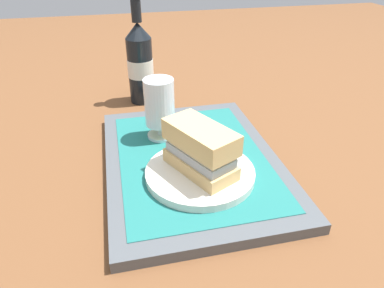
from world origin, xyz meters
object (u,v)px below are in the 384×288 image
(beer_glass, at_px, (160,106))
(sandwich, at_px, (201,148))
(beer_bottle, at_px, (140,62))
(plate, at_px, (202,173))

(beer_glass, bearing_deg, sandwich, -162.53)
(beer_glass, relative_size, beer_bottle, 0.47)
(beer_glass, bearing_deg, beer_bottle, 3.43)
(plate, relative_size, beer_glass, 1.52)
(plate, xyz_separation_m, beer_bottle, (0.39, 0.06, 0.08))
(beer_glass, bearing_deg, plate, -162.34)
(sandwich, height_order, beer_glass, beer_glass)
(sandwich, xyz_separation_m, beer_glass, (0.15, 0.05, 0.01))
(sandwich, xyz_separation_m, beer_bottle, (0.39, 0.06, 0.03))
(sandwich, bearing_deg, plate, -180.00)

